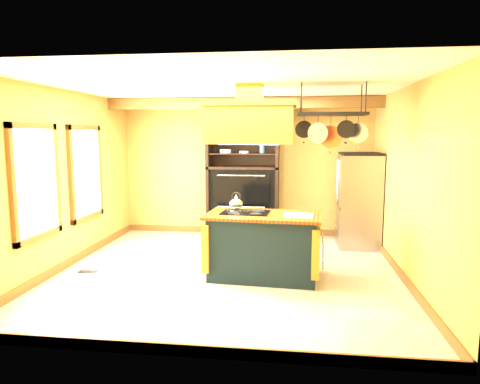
% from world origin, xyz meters
% --- Properties ---
extents(floor, '(5.00, 5.00, 0.00)m').
position_xyz_m(floor, '(0.00, 0.00, 0.00)').
color(floor, beige).
rests_on(floor, ground).
extents(ceiling, '(5.00, 5.00, 0.00)m').
position_xyz_m(ceiling, '(0.00, 0.00, 2.70)').
color(ceiling, white).
rests_on(ceiling, wall_back).
extents(wall_back, '(5.00, 0.02, 2.70)m').
position_xyz_m(wall_back, '(0.00, 2.50, 1.35)').
color(wall_back, tan).
rests_on(wall_back, floor).
extents(wall_front, '(5.00, 0.02, 2.70)m').
position_xyz_m(wall_front, '(0.00, -2.50, 1.35)').
color(wall_front, tan).
rests_on(wall_front, floor).
extents(wall_left, '(0.02, 5.00, 2.70)m').
position_xyz_m(wall_left, '(-2.50, 0.00, 1.35)').
color(wall_left, tan).
rests_on(wall_left, floor).
extents(wall_right, '(0.02, 5.00, 2.70)m').
position_xyz_m(wall_right, '(2.50, 0.00, 1.35)').
color(wall_right, tan).
rests_on(wall_right, floor).
extents(ceiling_beam, '(5.00, 0.15, 0.20)m').
position_xyz_m(ceiling_beam, '(0.00, 1.70, 2.59)').
color(ceiling_beam, brown).
rests_on(ceiling_beam, ceiling).
extents(window_near, '(0.06, 1.06, 1.56)m').
position_xyz_m(window_near, '(-2.47, -0.80, 1.40)').
color(window_near, brown).
rests_on(window_near, wall_left).
extents(window_far, '(0.06, 1.06, 1.56)m').
position_xyz_m(window_far, '(-2.47, 0.60, 1.40)').
color(window_far, brown).
rests_on(window_far, wall_left).
extents(kitchen_island, '(1.66, 1.00, 1.11)m').
position_xyz_m(kitchen_island, '(0.53, -0.19, 0.47)').
color(kitchen_island, '#13262D').
rests_on(kitchen_island, floor).
extents(range_hood, '(1.25, 0.71, 0.80)m').
position_xyz_m(range_hood, '(0.34, -0.19, 2.22)').
color(range_hood, '#B5942D').
rests_on(range_hood, ceiling).
extents(pot_rack, '(0.98, 0.45, 0.86)m').
position_xyz_m(pot_rack, '(1.44, -0.18, 2.19)').
color(pot_rack, black).
rests_on(pot_rack, ceiling).
extents(refrigerator, '(0.72, 0.85, 1.67)m').
position_xyz_m(refrigerator, '(2.12, 1.76, 0.81)').
color(refrigerator, '#9899A0').
rests_on(refrigerator, floor).
extents(hutch, '(1.39, 0.63, 2.46)m').
position_xyz_m(hutch, '(-0.03, 2.23, 0.94)').
color(hutch, black).
rests_on(hutch, floor).
extents(floor_register, '(0.29, 0.15, 0.01)m').
position_xyz_m(floor_register, '(-2.07, -0.27, 0.01)').
color(floor_register, black).
rests_on(floor_register, floor).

